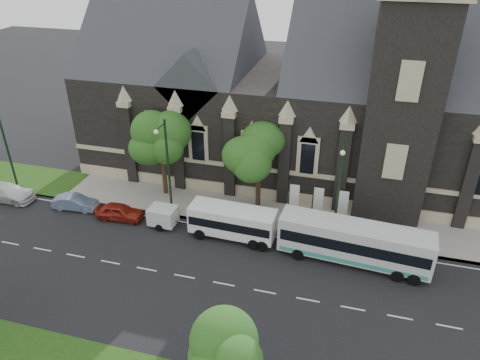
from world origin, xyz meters
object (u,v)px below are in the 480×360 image
(street_lamp_far, at_px, (4,143))
(banner_flag_left, at_px, (292,198))
(car_far_red, at_px, (120,212))
(tree_walk_left, at_px, (164,138))
(car_far_white, at_px, (6,192))
(tree_walk_right, at_px, (262,149))
(sedan, at_px, (75,202))
(banner_flag_right, at_px, (341,205))
(shuttle_bus, at_px, (233,221))
(box_trailer, at_px, (163,216))
(tree_park_east, at_px, (228,353))
(street_lamp_mid, at_px, (167,164))
(banner_flag_center, at_px, (316,202))
(tour_coach, at_px, (354,242))
(street_lamp_near, at_px, (339,187))

(street_lamp_far, relative_size, banner_flag_left, 2.25)
(street_lamp_far, relative_size, car_far_red, 2.14)
(tree_walk_left, bearing_deg, car_far_white, -160.33)
(tree_walk_right, xyz_separation_m, street_lamp_far, (-23.21, -3.62, -0.71))
(sedan, bearing_deg, banner_flag_right, -87.49)
(tree_walk_right, bearing_deg, car_far_red, -155.59)
(tree_walk_right, height_order, shuttle_bus, tree_walk_right)
(tree_walk_right, height_order, street_lamp_far, street_lamp_far)
(box_trailer, distance_m, car_far_red, 4.09)
(tree_park_east, height_order, banner_flag_left, tree_park_east)
(sedan, distance_m, car_far_red, 4.65)
(box_trailer, bearing_deg, banner_flag_right, 15.52)
(street_lamp_mid, height_order, banner_flag_center, street_lamp_mid)
(street_lamp_far, height_order, shuttle_bus, street_lamp_far)
(tour_coach, height_order, car_far_white, tour_coach)
(street_lamp_far, xyz_separation_m, banner_flag_right, (30.29, 1.91, -2.73))
(tour_coach, height_order, shuttle_bus, tour_coach)
(tree_park_east, xyz_separation_m, banner_flag_right, (4.11, 18.32, -2.24))
(box_trailer, bearing_deg, sedan, 179.89)
(tree_walk_left, distance_m, street_lamp_far, 14.67)
(banner_flag_left, distance_m, shuttle_bus, 5.49)
(tree_walk_right, height_order, street_lamp_near, street_lamp_near)
(street_lamp_far, relative_size, banner_flag_right, 2.25)
(tree_walk_right, bearing_deg, street_lamp_mid, -153.35)
(street_lamp_near, xyz_separation_m, street_lamp_far, (-30.00, 0.00, 0.00))
(street_lamp_mid, relative_size, banner_flag_right, 2.25)
(street_lamp_near, distance_m, car_far_white, 30.20)
(tree_park_east, relative_size, tree_walk_right, 0.81)
(tree_park_east, distance_m, car_far_white, 30.29)
(tree_park_east, height_order, box_trailer, tree_park_east)
(tree_walk_right, bearing_deg, car_far_white, -167.69)
(street_lamp_near, distance_m, banner_flag_right, 3.34)
(banner_flag_left, xyz_separation_m, shuttle_bus, (-4.22, -3.41, -0.82))
(box_trailer, bearing_deg, tree_park_east, -53.35)
(car_far_white, bearing_deg, car_far_red, -92.18)
(tree_park_east, xyz_separation_m, banner_flag_left, (0.11, 18.32, -2.24))
(tour_coach, bearing_deg, banner_flag_center, 134.26)
(tree_park_east, xyz_separation_m, car_far_red, (-14.32, 14.88, -3.90))
(tree_park_east, xyz_separation_m, sedan, (-18.95, 15.27, -3.95))
(street_lamp_near, relative_size, banner_flag_center, 2.25)
(banner_flag_center, bearing_deg, tree_park_east, -96.57)
(shuttle_bus, xyz_separation_m, car_far_white, (-21.92, 0.08, -0.79))
(banner_flag_center, distance_m, car_far_white, 28.39)
(banner_flag_center, relative_size, box_trailer, 1.21)
(banner_flag_center, bearing_deg, tree_walk_left, 173.11)
(box_trailer, bearing_deg, car_far_white, -178.12)
(banner_flag_right, xyz_separation_m, car_far_red, (-18.43, -3.44, -1.67))
(banner_flag_right, bearing_deg, tour_coach, -71.44)
(tree_park_east, distance_m, banner_flag_center, 18.58)
(banner_flag_center, relative_size, sedan, 0.99)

